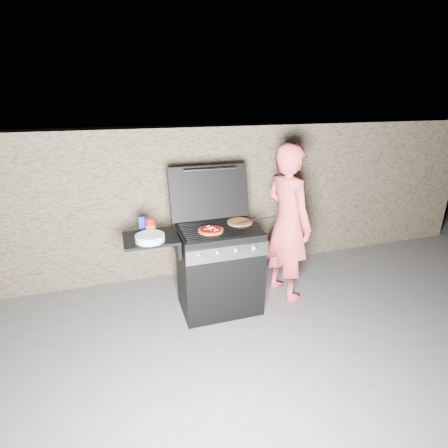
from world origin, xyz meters
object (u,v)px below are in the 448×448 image
object	(u,v)px
sauce_jar	(150,226)
person	(288,223)
pizza_topped	(211,230)
gas_grill	(196,273)

from	to	relation	value
sauce_jar	person	bearing A→B (deg)	-1.94
pizza_topped	person	bearing A→B (deg)	7.05
pizza_topped	sauce_jar	xyz separation A→B (m)	(-0.55, 0.16, 0.05)
gas_grill	sauce_jar	world-z (taller)	sauce_jar
sauce_jar	person	xyz separation A→B (m)	(1.44, -0.05, -0.12)
gas_grill	person	bearing A→B (deg)	3.28
sauce_jar	gas_grill	bearing A→B (deg)	-14.93
sauce_jar	pizza_topped	bearing A→B (deg)	-15.91
person	pizza_topped	bearing A→B (deg)	82.28
gas_grill	sauce_jar	distance (m)	0.67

